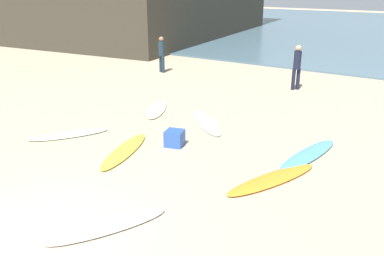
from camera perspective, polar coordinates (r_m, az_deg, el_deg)
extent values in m
plane|color=tan|center=(7.46, -21.35, -14.09)|extent=(120.00, 120.00, 0.00)
ellipsoid|color=#559DD2|center=(10.21, 16.22, -3.64)|extent=(0.93, 2.56, 0.08)
ellipsoid|color=#F9E2C1|center=(13.32, -5.06, 2.69)|extent=(1.47, 2.09, 0.08)
ellipsoid|color=white|center=(7.29, -11.86, -13.46)|extent=(1.42, 2.14, 0.08)
ellipsoid|color=yellow|center=(10.17, -9.58, -3.19)|extent=(1.20, 2.43, 0.08)
ellipsoid|color=orange|center=(8.82, 11.35, -7.13)|extent=(1.40, 2.51, 0.08)
ellipsoid|color=silver|center=(11.59, -17.11, -0.89)|extent=(1.61, 2.07, 0.07)
ellipsoid|color=white|center=(12.03, 2.03, 0.81)|extent=(2.11, 2.00, 0.07)
cylinder|color=#1E3342|center=(19.01, -4.46, 9.11)|extent=(0.14, 0.14, 0.78)
cylinder|color=#1E3342|center=(18.84, -4.13, 9.02)|extent=(0.14, 0.14, 0.78)
cylinder|color=#1E3342|center=(18.80, -4.35, 11.21)|extent=(0.36, 0.36, 0.65)
sphere|color=#9E7051|center=(18.74, -4.39, 12.51)|extent=(0.21, 0.21, 0.21)
cylinder|color=#191E33|center=(16.23, 14.20, 6.72)|extent=(0.14, 0.14, 0.82)
cylinder|color=#191E33|center=(16.32, 14.83, 6.74)|extent=(0.14, 0.14, 0.82)
cylinder|color=#191E33|center=(16.13, 14.75, 9.33)|extent=(0.40, 0.40, 0.69)
sphere|color=tan|center=(16.05, 14.90, 10.93)|extent=(0.22, 0.22, 0.22)
cube|color=#2D56B2|center=(10.36, -2.50, -1.45)|extent=(0.55, 0.53, 0.42)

